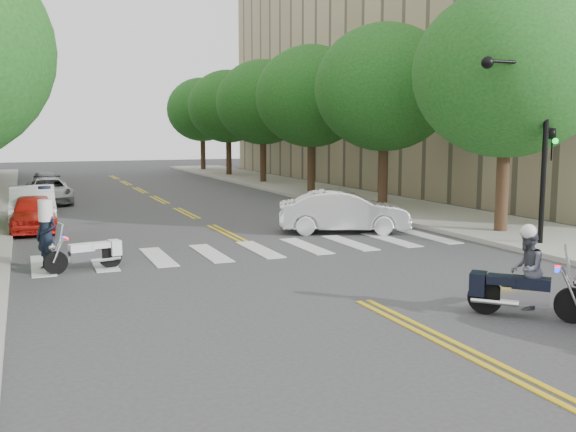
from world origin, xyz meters
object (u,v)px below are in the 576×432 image
motorcycle_parked (90,253)px  convertible (344,212)px  officer_standing (47,236)px  motorcycle_police (523,276)px

motorcycle_parked → convertible: size_ratio=0.43×
motorcycle_parked → officer_standing: 1.23m
motorcycle_police → convertible: bearing=-142.8°
convertible → officer_standing: bearing=125.5°
motorcycle_parked → motorcycle_police: bearing=-148.4°
motorcycle_parked → convertible: bearing=-83.4°
motorcycle_parked → convertible: (8.98, 3.04, 0.31)m
officer_standing → convertible: (10.00, 2.50, -0.12)m
motorcycle_police → officer_standing: size_ratio=1.04×
motorcycle_police → convertible: 10.84m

